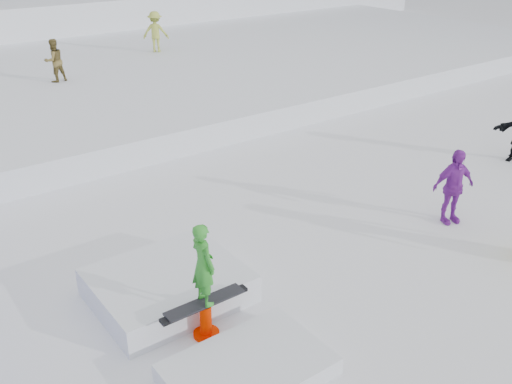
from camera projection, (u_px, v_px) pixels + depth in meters
ground at (297, 288)px, 10.75m from camera, size 120.00×120.00×0.00m
snow_midrise at (33, 86)px, 22.19m from camera, size 50.00×18.00×0.80m
walker_olive at (54, 61)px, 20.97m from camera, size 0.86×0.72×1.57m
walker_ygreen at (156, 32)px, 25.72m from camera, size 1.32×1.22×1.78m
spectator_purple at (453, 187)px, 12.76m from camera, size 1.11×0.73×1.76m
jib_rail_feature at (188, 303)px, 9.82m from camera, size 2.60×4.40×2.11m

